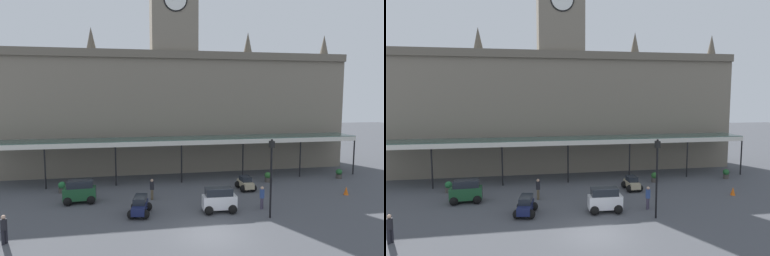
% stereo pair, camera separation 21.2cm
% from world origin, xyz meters
% --- Properties ---
extents(ground_plane, '(140.00, 140.00, 0.00)m').
position_xyz_m(ground_plane, '(0.00, 0.00, 0.00)').
color(ground_plane, '#484A50').
extents(station_building, '(38.53, 5.67, 22.16)m').
position_xyz_m(station_building, '(0.00, 18.14, 7.36)').
color(station_building, slate).
rests_on(station_building, ground).
extents(entrance_canopy, '(36.70, 3.26, 4.10)m').
position_xyz_m(entrance_canopy, '(0.00, 13.16, 3.95)').
color(entrance_canopy, '#38564C').
rests_on(entrance_canopy, ground).
extents(car_green_van, '(2.45, 1.68, 1.77)m').
position_xyz_m(car_green_van, '(-8.60, 7.42, 0.81)').
color(car_green_van, '#1E512D').
rests_on(car_green_van, ground).
extents(car_beige_sedan, '(1.55, 2.07, 1.19)m').
position_xyz_m(car_beige_sedan, '(5.19, 8.54, 0.50)').
color(car_beige_sedan, tan).
rests_on(car_beige_sedan, ground).
extents(car_white_van, '(2.43, 1.64, 1.77)m').
position_xyz_m(car_white_van, '(1.47, 3.60, 0.81)').
color(car_white_van, silver).
rests_on(car_white_van, ground).
extents(car_navy_estate, '(1.78, 2.37, 1.27)m').
position_xyz_m(car_navy_estate, '(-4.09, 4.08, 0.56)').
color(car_navy_estate, '#19214C').
rests_on(car_navy_estate, ground).
extents(pedestrian_crossing_forecourt, '(0.34, 0.37, 1.67)m').
position_xyz_m(pedestrian_crossing_forecourt, '(-11.67, 0.90, 0.91)').
color(pedestrian_crossing_forecourt, black).
rests_on(pedestrian_crossing_forecourt, ground).
extents(pedestrian_near_entrance, '(0.34, 0.34, 1.67)m').
position_xyz_m(pedestrian_near_entrance, '(4.73, 3.70, 0.91)').
color(pedestrian_near_entrance, '#3F384C').
rests_on(pedestrian_near_entrance, ground).
extents(pedestrian_beside_cars, '(0.34, 0.38, 1.67)m').
position_xyz_m(pedestrian_beside_cars, '(-3.07, 7.28, 0.91)').
color(pedestrian_beside_cars, brown).
rests_on(pedestrian_beside_cars, ground).
extents(victorian_lamppost, '(0.30, 0.30, 5.41)m').
position_xyz_m(victorian_lamppost, '(4.59, 1.91, 3.33)').
color(victorian_lamppost, black).
rests_on(victorian_lamppost, ground).
extents(traffic_cone, '(0.40, 0.40, 0.69)m').
position_xyz_m(traffic_cone, '(12.99, 5.62, 0.34)').
color(traffic_cone, orange).
rests_on(traffic_cone, ground).
extents(planter_forecourt_centre, '(0.60, 0.60, 0.96)m').
position_xyz_m(planter_forecourt_centre, '(15.73, 10.60, 0.49)').
color(planter_forecourt_centre, '#47423D').
rests_on(planter_forecourt_centre, ground).
extents(planter_near_kerb, '(0.60, 0.60, 0.96)m').
position_xyz_m(planter_near_kerb, '(8.16, 10.59, 0.49)').
color(planter_near_kerb, '#47423D').
rests_on(planter_near_kerb, ground).
extents(planter_by_canopy, '(0.60, 0.60, 0.96)m').
position_xyz_m(planter_by_canopy, '(-10.54, 10.48, 0.49)').
color(planter_by_canopy, '#47423D').
rests_on(planter_by_canopy, ground).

